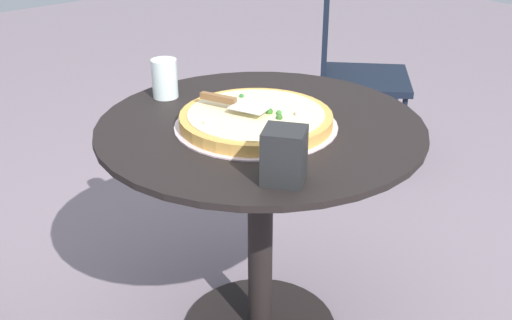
# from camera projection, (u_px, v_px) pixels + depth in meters

# --- Properties ---
(patio_table) EXTENTS (0.91, 0.91, 0.73)m
(patio_table) POSITION_uv_depth(u_px,v_px,m) (260.00, 187.00, 1.87)
(patio_table) COLOR black
(patio_table) RESTS_ON ground
(pizza_on_tray) EXTENTS (0.45, 0.45, 0.06)m
(pizza_on_tray) POSITION_uv_depth(u_px,v_px,m) (256.00, 120.00, 1.75)
(pizza_on_tray) COLOR beige
(pizza_on_tray) RESTS_ON patio_table
(pizza_server) EXTENTS (0.12, 0.21, 0.02)m
(pizza_server) POSITION_uv_depth(u_px,v_px,m) (234.00, 102.00, 1.75)
(pizza_server) COLOR silver
(pizza_server) RESTS_ON pizza_on_tray
(drinking_cup) EXTENTS (0.08, 0.08, 0.12)m
(drinking_cup) POSITION_uv_depth(u_px,v_px,m) (165.00, 78.00, 1.94)
(drinking_cup) COLOR white
(drinking_cup) RESTS_ON patio_table
(napkin_dispenser) EXTENTS (0.13, 0.13, 0.13)m
(napkin_dispenser) POSITION_uv_depth(u_px,v_px,m) (284.00, 155.00, 1.45)
(napkin_dispenser) COLOR #232425
(napkin_dispenser) RESTS_ON patio_table
(patio_chair_far) EXTENTS (0.58, 0.58, 0.92)m
(patio_chair_far) POSITION_uv_depth(u_px,v_px,m) (348.00, 61.00, 2.98)
(patio_chair_far) COLOR black
(patio_chair_far) RESTS_ON ground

